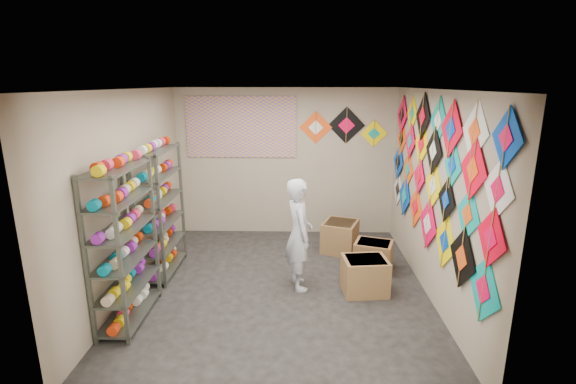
{
  "coord_description": "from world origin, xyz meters",
  "views": [
    {
      "loc": [
        0.25,
        -5.32,
        2.78
      ],
      "look_at": [
        0.1,
        0.3,
        1.3
      ],
      "focal_mm": 26.0,
      "sensor_mm": 36.0,
      "label": 1
    }
  ],
  "objects_px": {
    "shelf_rack_front": "(124,245)",
    "carton_b": "(373,256)",
    "carton_c": "(340,236)",
    "shopkeeper": "(299,234)",
    "shelf_rack_back": "(160,212)",
    "carton_a": "(365,275)"
  },
  "relations": [
    {
      "from": "shelf_rack_front",
      "to": "carton_b",
      "type": "distance_m",
      "value": 3.56
    },
    {
      "from": "shelf_rack_front",
      "to": "carton_b",
      "type": "relative_size",
      "value": 3.5
    },
    {
      "from": "carton_b",
      "to": "carton_c",
      "type": "relative_size",
      "value": 0.92
    },
    {
      "from": "shelf_rack_front",
      "to": "shopkeeper",
      "type": "bearing_deg",
      "value": 23.31
    },
    {
      "from": "shelf_rack_back",
      "to": "carton_b",
      "type": "xyz_separation_m",
      "value": [
        3.17,
        0.15,
        -0.73
      ]
    },
    {
      "from": "carton_b",
      "to": "shelf_rack_back",
      "type": "bearing_deg",
      "value": -158.68
    },
    {
      "from": "shelf_rack_front",
      "to": "carton_c",
      "type": "xyz_separation_m",
      "value": [
        2.73,
        2.18,
        -0.69
      ]
    },
    {
      "from": "shelf_rack_back",
      "to": "carton_a",
      "type": "relative_size",
      "value": 3.26
    },
    {
      "from": "shelf_rack_front",
      "to": "carton_a",
      "type": "xyz_separation_m",
      "value": [
        2.93,
        0.74,
        -0.71
      ]
    },
    {
      "from": "shelf_rack_front",
      "to": "shopkeeper",
      "type": "relative_size",
      "value": 1.22
    },
    {
      "from": "shelf_rack_front",
      "to": "carton_c",
      "type": "distance_m",
      "value": 3.57
    },
    {
      "from": "carton_a",
      "to": "carton_c",
      "type": "bearing_deg",
      "value": 91.75
    },
    {
      "from": "shelf_rack_front",
      "to": "carton_b",
      "type": "bearing_deg",
      "value": 24.61
    },
    {
      "from": "shopkeeper",
      "to": "carton_b",
      "type": "distance_m",
      "value": 1.39
    },
    {
      "from": "shelf_rack_back",
      "to": "carton_b",
      "type": "height_order",
      "value": "shelf_rack_back"
    },
    {
      "from": "carton_b",
      "to": "shopkeeper",
      "type": "bearing_deg",
      "value": -134.57
    },
    {
      "from": "shelf_rack_front",
      "to": "carton_c",
      "type": "height_order",
      "value": "shelf_rack_front"
    },
    {
      "from": "shelf_rack_back",
      "to": "shopkeeper",
      "type": "height_order",
      "value": "shelf_rack_back"
    },
    {
      "from": "shelf_rack_front",
      "to": "shelf_rack_back",
      "type": "xyz_separation_m",
      "value": [
        0.0,
        1.3,
        0.0
      ]
    },
    {
      "from": "carton_a",
      "to": "carton_b",
      "type": "relative_size",
      "value": 1.07
    },
    {
      "from": "shelf_rack_back",
      "to": "carton_a",
      "type": "distance_m",
      "value": 3.07
    },
    {
      "from": "shelf_rack_back",
      "to": "carton_b",
      "type": "distance_m",
      "value": 3.26
    }
  ]
}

